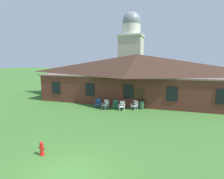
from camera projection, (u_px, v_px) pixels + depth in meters
ground_plane at (67, 175)px, 8.36m from camera, size 200.00×200.00×0.00m
brick_building at (137, 76)px, 24.57m from camera, size 23.65×10.40×5.94m
dome_tower at (131, 50)px, 39.99m from camera, size 5.18×5.18×16.19m
lawn_chair_by_porch at (98, 103)px, 20.31m from camera, size 0.71×0.75×0.96m
lawn_chair_near_door at (106, 104)px, 19.72m from camera, size 0.74×0.79×0.96m
lawn_chair_left_end at (116, 104)px, 19.57m from camera, size 0.73×0.77×0.96m
lawn_chair_middle at (122, 105)px, 19.09m from camera, size 0.69×0.72×0.96m
lawn_chair_right_end at (135, 105)px, 19.37m from camera, size 0.80×0.84×0.96m
fire_hydrant at (42, 149)px, 10.02m from camera, size 0.36×0.28×0.79m
trash_bin at (142, 104)px, 19.52m from camera, size 0.56×0.56×0.98m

